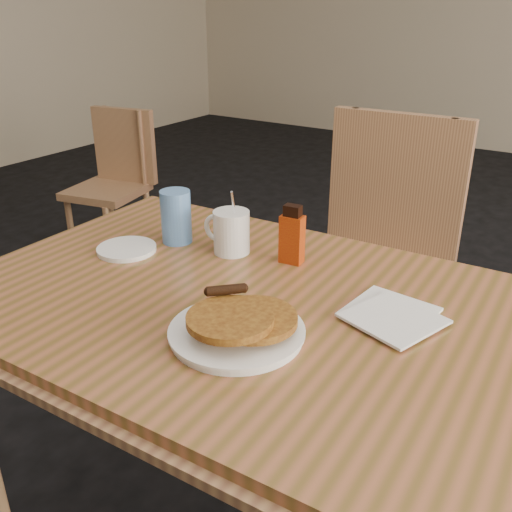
# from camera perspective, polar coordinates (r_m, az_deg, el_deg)

# --- Properties ---
(main_table) EXTENTS (1.36, 0.94, 0.75)m
(main_table) POSITION_cam_1_polar(r_m,az_deg,el_deg) (1.27, -1.03, -5.71)
(main_table) COLOR #9F5B38
(main_table) RESTS_ON floor
(chair_main_far) EXTENTS (0.47, 0.47, 1.02)m
(chair_main_far) POSITION_cam_1_polar(r_m,az_deg,el_deg) (1.95, 12.20, 1.42)
(chair_main_far) COLOR #AB7D50
(chair_main_far) RESTS_ON floor
(chair_wall_extra) EXTENTS (0.43, 0.44, 0.82)m
(chair_wall_extra) POSITION_cam_1_polar(r_m,az_deg,el_deg) (3.25, -13.89, 8.17)
(chair_wall_extra) COLOR #AB7D50
(chair_wall_extra) RESTS_ON floor
(pancake_plate) EXTENTS (0.27, 0.27, 0.08)m
(pancake_plate) POSITION_cam_1_polar(r_m,az_deg,el_deg) (1.10, -1.87, -7.04)
(pancake_plate) COLOR white
(pancake_plate) RESTS_ON main_table
(coffee_mug) EXTENTS (0.13, 0.09, 0.17)m
(coffee_mug) POSITION_cam_1_polar(r_m,az_deg,el_deg) (1.46, -2.57, 2.51)
(coffee_mug) COLOR white
(coffee_mug) RESTS_ON main_table
(syrup_bottle) EXTENTS (0.06, 0.04, 0.15)m
(syrup_bottle) POSITION_cam_1_polar(r_m,az_deg,el_deg) (1.39, 3.62, 1.98)
(syrup_bottle) COLOR maroon
(syrup_bottle) RESTS_ON main_table
(napkin_stack) EXTENTS (0.22, 0.23, 0.01)m
(napkin_stack) POSITION_cam_1_polar(r_m,az_deg,el_deg) (1.21, 13.41, -5.78)
(napkin_stack) COLOR white
(napkin_stack) RESTS_ON main_table
(blue_tumbler) EXTENTS (0.08, 0.08, 0.14)m
(blue_tumbler) POSITION_cam_1_polar(r_m,az_deg,el_deg) (1.53, -7.99, 3.92)
(blue_tumbler) COLOR #598DD2
(blue_tumbler) RESTS_ON main_table
(side_saucer) EXTENTS (0.19, 0.19, 0.01)m
(side_saucer) POSITION_cam_1_polar(r_m,az_deg,el_deg) (1.52, -12.81, 0.70)
(side_saucer) COLOR white
(side_saucer) RESTS_ON main_table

